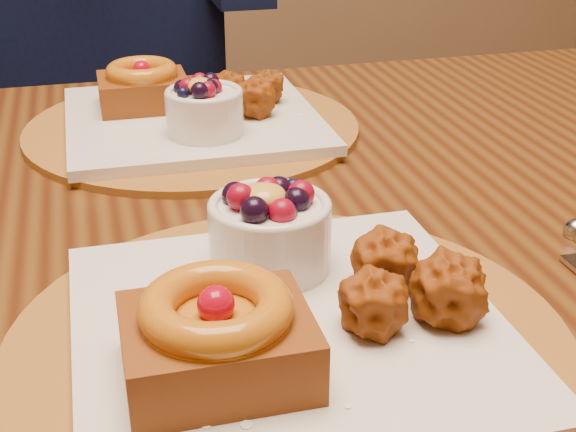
{
  "coord_description": "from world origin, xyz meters",
  "views": [
    {
      "loc": [
        -0.06,
        -0.77,
        1.07
      ],
      "look_at": [
        0.06,
        -0.29,
        0.83
      ],
      "focal_mm": 50.0,
      "sensor_mm": 36.0,
      "label": 1
    }
  ],
  "objects_px": {
    "dining_table": "(231,283)",
    "place_setting_far": "(191,114)",
    "place_setting_near": "(283,311)",
    "chair_far": "(93,126)"
  },
  "relations": [
    {
      "from": "place_setting_near",
      "to": "chair_far",
      "type": "distance_m",
      "value": 1.3
    },
    {
      "from": "place_setting_far",
      "to": "chair_far",
      "type": "relative_size",
      "value": 0.43
    },
    {
      "from": "dining_table",
      "to": "chair_far",
      "type": "relative_size",
      "value": 1.81
    },
    {
      "from": "place_setting_near",
      "to": "dining_table",
      "type": "bearing_deg",
      "value": 89.25
    },
    {
      "from": "place_setting_near",
      "to": "chair_far",
      "type": "xyz_separation_m",
      "value": [
        -0.11,
        1.26,
        -0.29
      ]
    },
    {
      "from": "dining_table",
      "to": "place_setting_far",
      "type": "relative_size",
      "value": 4.21
    },
    {
      "from": "place_setting_near",
      "to": "place_setting_far",
      "type": "height_order",
      "value": "place_setting_near"
    },
    {
      "from": "dining_table",
      "to": "chair_far",
      "type": "distance_m",
      "value": 1.07
    },
    {
      "from": "dining_table",
      "to": "place_setting_near",
      "type": "height_order",
      "value": "place_setting_near"
    },
    {
      "from": "chair_far",
      "to": "dining_table",
      "type": "bearing_deg",
      "value": -62.8
    }
  ]
}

